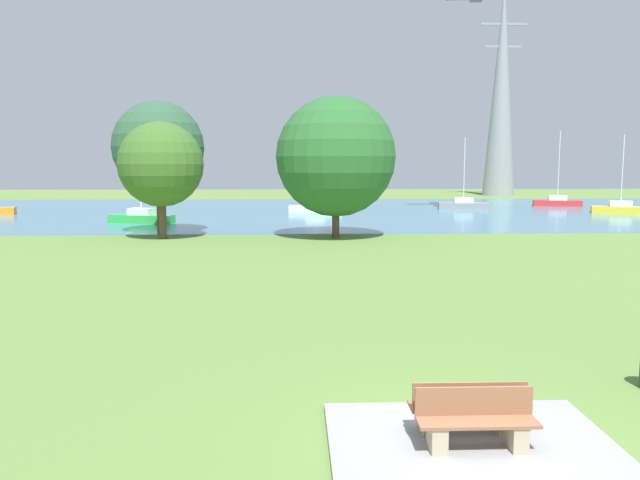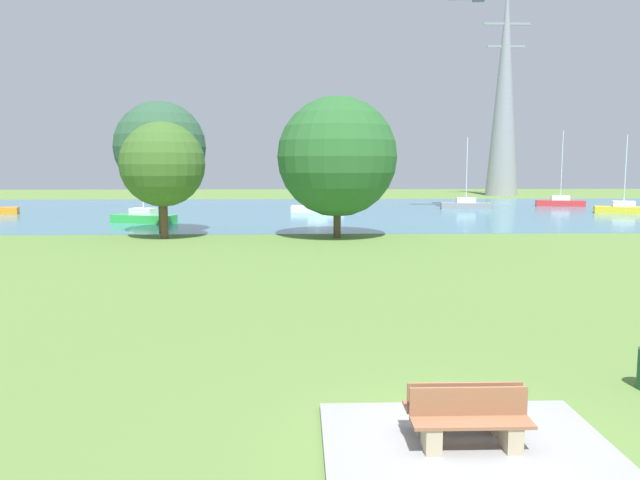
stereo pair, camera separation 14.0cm
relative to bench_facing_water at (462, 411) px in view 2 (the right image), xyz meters
name	(u,v)px [view 2 (the right image)]	position (x,y,z in m)	size (l,w,h in m)	color
ground_plane	(351,252)	(0.00, 21.73, -0.47)	(160.00, 160.00, 0.00)	olive
concrete_pad	(465,444)	(0.00, -0.27, -0.42)	(4.40, 3.20, 0.10)	#959595
bench_facing_water	(462,411)	(0.00, 0.00, 0.00)	(1.80, 0.48, 0.89)	tan
bench_facing_inland	(471,425)	(0.00, -0.54, 0.00)	(1.80, 0.48, 0.89)	tan
water_surface	(327,211)	(0.00, 49.73, -0.46)	(140.00, 40.00, 0.02)	teal
sailboat_red	(560,202)	(24.58, 55.49, 0.00)	(5.03, 2.77, 7.76)	red
sailboat_gray	(466,204)	(13.66, 51.68, -0.01)	(4.96, 2.13, 6.92)	gray
sailboat_green	(144,217)	(-14.17, 37.71, -0.03)	(5.03, 2.91, 5.11)	green
sailboat_yellow	(623,208)	(26.16, 45.61, -0.01)	(5.02, 3.05, 6.93)	yellow
sailboat_blue	(334,201)	(1.10, 57.30, -0.01)	(5.03, 2.71, 7.04)	blue
sailboat_white	(318,208)	(-0.93, 47.73, -0.02)	(4.90, 1.85, 5.34)	white
tree_west_near	(160,147)	(-11.26, 30.62, 4.93)	(5.68, 5.68, 8.25)	brown
tree_east_near	(163,164)	(-10.51, 27.68, 3.87)	(4.93, 4.93, 6.81)	brown
tree_mid_shore	(337,157)	(-0.34, 27.86, 4.31)	(7.05, 7.05, 8.31)	brown
electricity_pylon	(505,89)	(25.69, 78.48, 14.14)	(6.40, 4.40, 29.18)	gray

